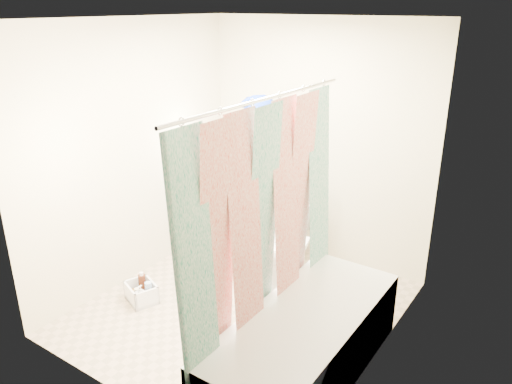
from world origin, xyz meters
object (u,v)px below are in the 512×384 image
Objects in this scene: bathtub at (304,343)px; cleaning_caddy at (142,293)px; plumber at (253,185)px; toilet at (287,241)px.

bathtub reaches higher than cleaning_caddy.
plumber is 4.97× the size of cleaning_caddy.
toilet reaches higher than cleaning_caddy.
toilet is 2.20× the size of cleaning_caddy.
plumber is (-0.40, 0.01, 0.48)m from toilet.
cleaning_caddy is at bearing -142.29° from toilet.
toilet is 0.62m from plumber.
cleaning_caddy is (-1.65, 0.01, -0.19)m from bathtub.
bathtub is 5.05× the size of cleaning_caddy.
bathtub is 1.76m from plumber.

